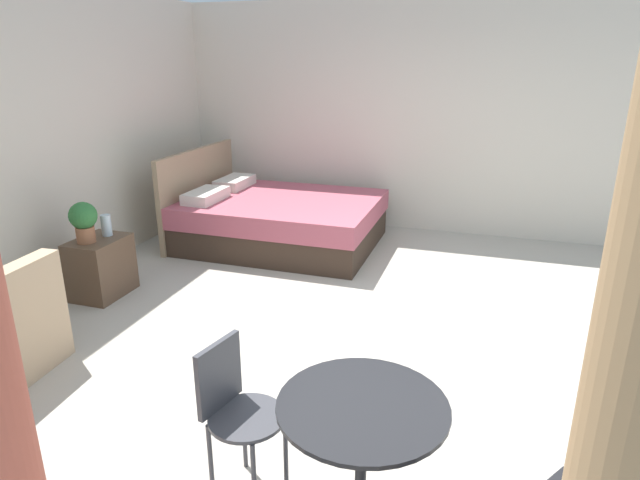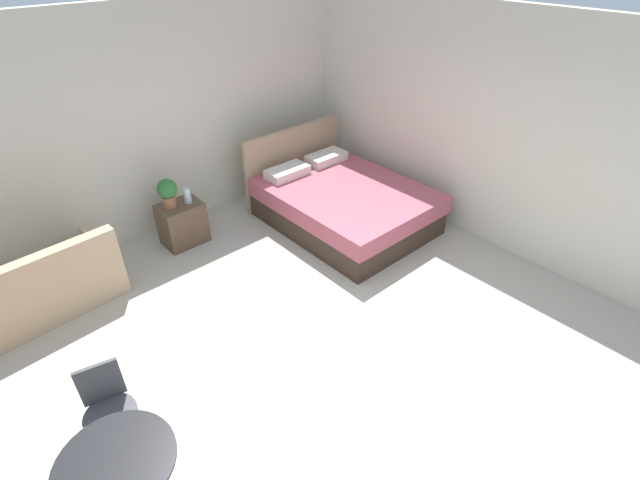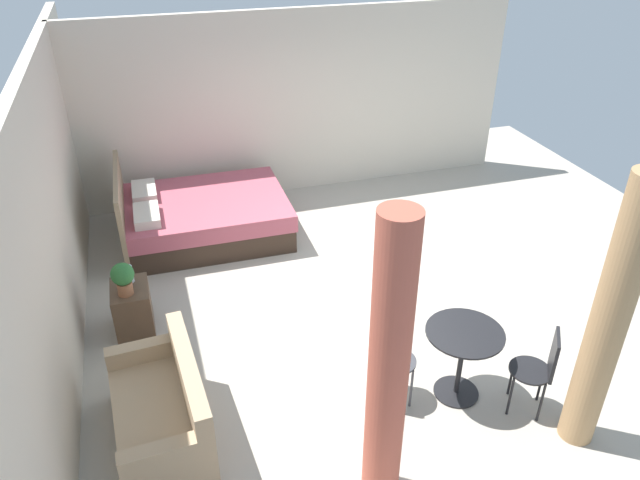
{
  "view_description": "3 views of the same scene",
  "coord_description": "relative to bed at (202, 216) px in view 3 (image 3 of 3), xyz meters",
  "views": [
    {
      "loc": [
        -3.81,
        -0.58,
        2.12
      ],
      "look_at": [
        0.32,
        0.73,
        0.64
      ],
      "focal_mm": 30.21,
      "sensor_mm": 36.0,
      "label": 1
    },
    {
      "loc": [
        -2.1,
        -2.16,
        3.41
      ],
      "look_at": [
        0.54,
        0.75,
        0.77
      ],
      "focal_mm": 26.12,
      "sensor_mm": 36.0,
      "label": 2
    },
    {
      "loc": [
        -5.66,
        2.36,
        4.26
      ],
      "look_at": [
        -0.19,
        0.66,
        0.88
      ],
      "focal_mm": 33.76,
      "sensor_mm": 36.0,
      "label": 3
    }
  ],
  "objects": [
    {
      "name": "ground_plane",
      "position": [
        -1.84,
        -1.75,
        -0.31
      ],
      "size": [
        8.96,
        9.73,
        0.02
      ],
      "primitive_type": "cube",
      "color": "#B2A899"
    },
    {
      "name": "wall_back",
      "position": [
        -1.84,
        1.62,
        1.09
      ],
      "size": [
        8.96,
        0.12,
        2.79
      ],
      "primitive_type": "cube",
      "color": "beige",
      "rests_on": "ground"
    },
    {
      "name": "wall_right",
      "position": [
        1.14,
        -1.75,
        1.09
      ],
      "size": [
        0.12,
        6.73,
        2.79
      ],
      "primitive_type": "cube",
      "color": "beige",
      "rests_on": "ground"
    },
    {
      "name": "bed",
      "position": [
        0.0,
        0.0,
        0.0
      ],
      "size": [
        1.72,
        2.23,
        1.08
      ],
      "color": "#38281E",
      "rests_on": "ground"
    },
    {
      "name": "couch",
      "position": [
        -3.52,
        0.8,
        -0.01
      ],
      "size": [
        1.45,
        0.83,
        0.82
      ],
      "color": "tan",
      "rests_on": "ground"
    },
    {
      "name": "nightstand",
      "position": [
        -1.86,
        1.0,
        -0.03
      ],
      "size": [
        0.53,
        0.4,
        0.55
      ],
      "color": "brown",
      "rests_on": "ground"
    },
    {
      "name": "potted_plant",
      "position": [
        -1.96,
        1.03,
        0.46
      ],
      "size": [
        0.24,
        0.24,
        0.37
      ],
      "color": "#935B3D",
      "rests_on": "nightstand"
    },
    {
      "name": "vase",
      "position": [
        -1.74,
        0.98,
        0.35
      ],
      "size": [
        0.09,
        0.09,
        0.2
      ],
      "color": "silver",
      "rests_on": "nightstand"
    },
    {
      "name": "balcony_table",
      "position": [
        -3.8,
        -1.92,
        0.23
      ],
      "size": [
        0.72,
        0.72,
        0.76
      ],
      "color": "black",
      "rests_on": "ground"
    },
    {
      "name": "cafe_chair_near_window",
      "position": [
        -3.65,
        -1.25,
        0.2
      ],
      "size": [
        0.45,
        0.45,
        0.82
      ],
      "color": "#3F3F44",
      "rests_on": "ground"
    },
    {
      "name": "cafe_chair_near_couch",
      "position": [
        -4.2,
        -2.5,
        0.23
      ],
      "size": [
        0.53,
        0.53,
        0.89
      ],
      "color": "black",
      "rests_on": "ground"
    },
    {
      "name": "curtain_left",
      "position": [
        -4.57,
        -2.7,
        0.98
      ],
      "size": [
        0.3,
        0.3,
        2.57
      ],
      "color": "tan",
      "rests_on": "ground"
    },
    {
      "name": "curtain_right",
      "position": [
        -4.57,
        -0.81,
        0.98
      ],
      "size": [
        0.3,
        0.3,
        2.57
      ],
      "color": "#C15B47",
      "rests_on": "ground"
    }
  ]
}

